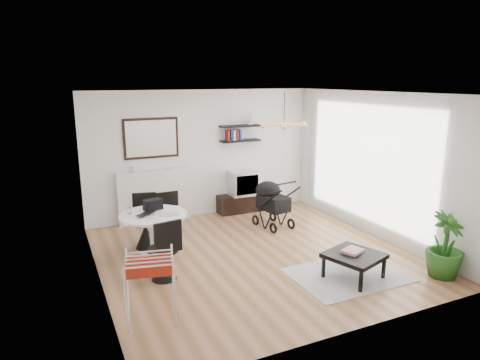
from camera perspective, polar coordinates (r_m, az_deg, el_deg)
name	(u,v)px	position (r m, az deg, el deg)	size (l,w,h in m)	color
floor	(254,255)	(7.38, 1.92, -9.94)	(5.00, 5.00, 0.00)	brown
ceiling	(256,93)	(6.78, 2.10, 11.51)	(5.00, 5.00, 0.00)	white
wall_back	(203,154)	(9.22, -4.99, 3.51)	(5.00, 5.00, 0.00)	white
wall_left	(94,194)	(6.28, -18.86, -1.84)	(5.00, 5.00, 0.00)	white
wall_right	(375,165)	(8.36, 17.52, 1.92)	(5.00, 5.00, 0.00)	white
sheer_curtain	(363,164)	(8.44, 16.11, 2.13)	(0.04, 3.60, 2.60)	white
fireplace	(154,190)	(8.98, -11.36, -1.31)	(1.50, 0.17, 2.16)	white
shelf_lower	(240,141)	(9.37, 0.02, 5.27)	(0.90, 0.25, 0.04)	black
shelf_upper	(240,126)	(9.33, 0.02, 7.22)	(0.90, 0.25, 0.04)	black
pendant_lamp	(284,125)	(7.42, 5.88, 7.35)	(0.90, 0.90, 0.10)	#E0B075
tv_console	(241,203)	(9.60, 0.19, -3.07)	(1.08, 0.38, 0.40)	black
crt_tv	(243,182)	(9.49, 0.34, -0.34)	(0.61, 0.54, 0.54)	silver
dining_table	(154,230)	(7.13, -11.39, -6.53)	(1.09, 1.09, 0.80)	white
laptop	(148,215)	(6.97, -12.15, -4.55)	(0.36, 0.23, 0.03)	black
black_bag	(153,205)	(7.25, -11.53, -3.22)	(0.29, 0.18, 0.18)	black
newspaper	(168,214)	(6.99, -9.53, -4.48)	(0.32, 0.26, 0.01)	silver
drinking_glass	(130,211)	(7.13, -14.50, -3.98)	(0.06, 0.06, 0.10)	white
chair_far	(146,231)	(7.78, -12.47, -6.64)	(0.48, 0.49, 0.95)	black
chair_near	(164,260)	(6.52, -10.11, -10.51)	(0.47, 0.49, 0.96)	black
drying_rack	(151,290)	(5.35, -11.84, -14.18)	(0.70, 0.67, 0.89)	white
stroller	(272,205)	(8.65, 4.24, -3.36)	(0.64, 0.88, 1.02)	black
rug	(348,275)	(6.87, 14.16, -12.17)	(1.70, 1.23, 0.01)	#ABABAB
coffee_table	(354,256)	(6.66, 14.99, -9.82)	(0.93, 0.93, 0.38)	black
magazines	(353,251)	(6.68, 14.80, -9.13)	(0.30, 0.24, 0.04)	#BF2F48
potted_plant	(445,245)	(7.14, 25.71, -7.86)	(0.56, 0.56, 0.99)	#215618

